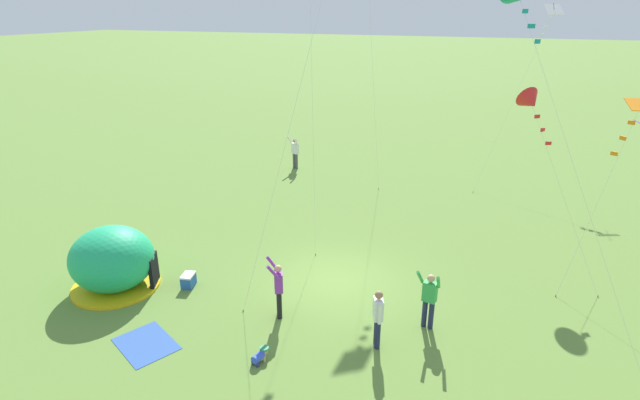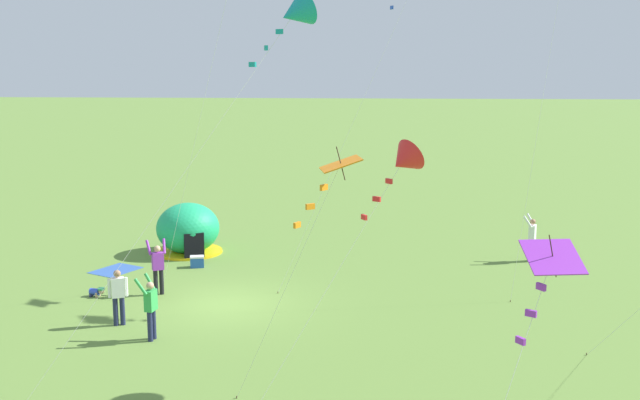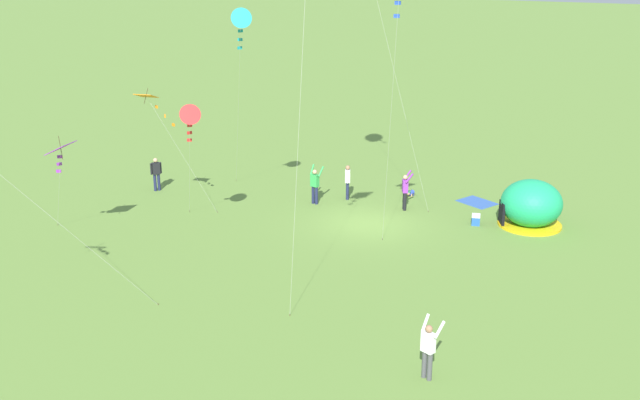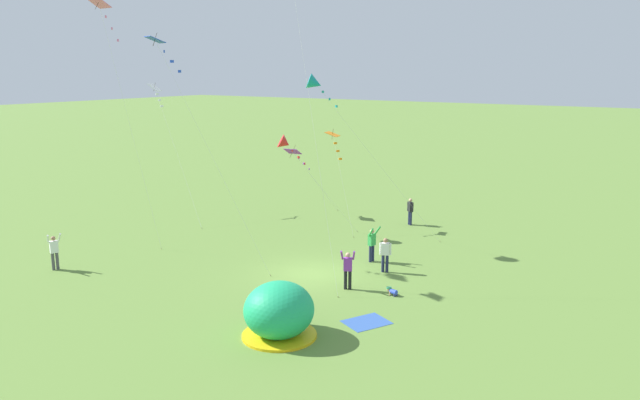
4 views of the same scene
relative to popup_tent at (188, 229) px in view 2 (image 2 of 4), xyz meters
The scene contains 13 objects.
ground_plane 7.35m from the popup_tent, 24.14° to the left, with size 300.00×300.00×0.00m, color olive.
popup_tent is the anchor object (origin of this frame).
picnic_blanket 3.72m from the popup_tent, 35.93° to the right, with size 1.70×1.30×0.01m, color #3359A5.
cooler_box 2.50m from the popup_tent, 22.21° to the left, with size 0.48×0.60×0.44m.
toddler_crawling 6.42m from the popup_tent, 14.41° to the right, with size 0.32×0.55×0.32m.
person_arms_raised 10.08m from the popup_tent, ahead, with size 0.68×0.55×1.89m.
person_near_tent 5.77m from the popup_tent, ahead, with size 0.65×0.72×1.89m.
person_with_toddler 14.01m from the popup_tent, 88.94° to the left, with size 0.71×0.62×1.89m.
person_strolling 8.84m from the popup_tent, ahead, with size 0.37×0.55×1.72m.
kite_purple 20.11m from the popup_tent, 33.50° to the left, with size 3.20×2.50×4.79m.
kite_teal 14.92m from the popup_tent, 27.29° to the left, with size 4.85×6.51×9.54m.
kite_orange 17.23m from the popup_tent, 24.78° to the left, with size 2.14×2.99×6.17m.
kite_red 15.39m from the popup_tent, 35.07° to the left, with size 3.39×4.01×6.01m.
Camera 2 is at (23.22, 4.90, 7.77)m, focal length 42.00 mm.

